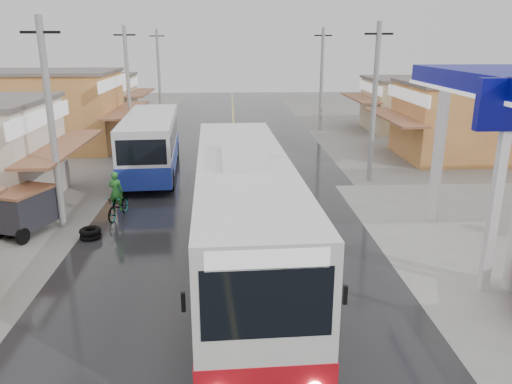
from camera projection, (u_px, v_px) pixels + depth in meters
ground at (245, 358)px, 11.71m from camera, size 120.00×120.00×0.00m
road at (236, 182)px, 26.02m from camera, size 12.00×90.00×0.02m
centre_line at (236, 182)px, 26.01m from camera, size 0.15×90.00×0.01m
shopfronts_left at (6, 171)px, 28.25m from camera, size 11.00×44.00×5.20m
utility_poles_left at (105, 179)px, 26.63m from camera, size 1.60×50.00×8.00m
utility_poles_right at (369, 180)px, 26.36m from camera, size 1.60×36.00×8.00m
coach_bus at (244, 216)px, 15.32m from camera, size 3.38×13.22×4.10m
second_bus at (151, 143)px, 27.20m from camera, size 3.20×9.77×3.20m
cyclist at (118, 203)px, 20.66m from camera, size 1.04×1.99×2.04m
tricycle_near at (25, 209)px, 18.92m from camera, size 2.17×2.66×1.76m
tricycle_far at (1, 210)px, 19.19m from camera, size 1.36×1.98×1.51m
tyre_stack at (90, 233)px, 18.64m from camera, size 0.81×0.81×0.41m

